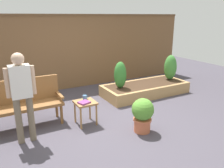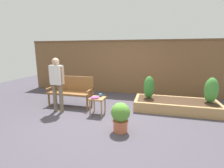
{
  "view_description": "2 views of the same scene",
  "coord_description": "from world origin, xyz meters",
  "px_view_note": "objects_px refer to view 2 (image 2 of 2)",
  "views": [
    {
      "loc": [
        -1.86,
        -3.77,
        2.11
      ],
      "look_at": [
        0.59,
        0.68,
        0.57
      ],
      "focal_mm": 36.1,
      "sensor_mm": 36.0,
      "label": 1
    },
    {
      "loc": [
        1.15,
        -3.93,
        1.78
      ],
      "look_at": [
        -0.07,
        0.79,
        0.75
      ],
      "focal_mm": 26.03,
      "sensor_mm": 36.0,
      "label": 2
    }
  ],
  "objects_px": {
    "garden_bench": "(71,89)",
    "cup_on_table": "(100,95)",
    "person_by_bench": "(57,80)",
    "book_on_table": "(95,98)",
    "shrub_near_bench": "(149,87)",
    "shrub_far_corner": "(211,90)",
    "potted_boxwood": "(121,116)",
    "side_table": "(98,101)"
  },
  "relations": [
    {
      "from": "cup_on_table",
      "to": "person_by_bench",
      "type": "distance_m",
      "value": 1.29
    },
    {
      "from": "cup_on_table",
      "to": "book_on_table",
      "type": "distance_m",
      "value": 0.21
    },
    {
      "from": "cup_on_table",
      "to": "shrub_far_corner",
      "type": "bearing_deg",
      "value": 14.77
    },
    {
      "from": "garden_bench",
      "to": "shrub_far_corner",
      "type": "bearing_deg",
      "value": 5.34
    },
    {
      "from": "potted_boxwood",
      "to": "garden_bench",
      "type": "bearing_deg",
      "value": 145.01
    },
    {
      "from": "side_table",
      "to": "book_on_table",
      "type": "height_order",
      "value": "book_on_table"
    },
    {
      "from": "garden_bench",
      "to": "person_by_bench",
      "type": "relative_size",
      "value": 0.92
    },
    {
      "from": "book_on_table",
      "to": "potted_boxwood",
      "type": "relative_size",
      "value": 0.31
    },
    {
      "from": "shrub_far_corner",
      "to": "person_by_bench",
      "type": "relative_size",
      "value": 0.46
    },
    {
      "from": "garden_bench",
      "to": "shrub_near_bench",
      "type": "distance_m",
      "value": 2.46
    },
    {
      "from": "cup_on_table",
      "to": "shrub_near_bench",
      "type": "bearing_deg",
      "value": 31.33
    },
    {
      "from": "side_table",
      "to": "shrub_far_corner",
      "type": "xyz_separation_m",
      "value": [
        3.05,
        0.91,
        0.26
      ]
    },
    {
      "from": "garden_bench",
      "to": "cup_on_table",
      "type": "bearing_deg",
      "value": -19.88
    },
    {
      "from": "side_table",
      "to": "person_by_bench",
      "type": "height_order",
      "value": "person_by_bench"
    },
    {
      "from": "garden_bench",
      "to": "shrub_far_corner",
      "type": "height_order",
      "value": "shrub_far_corner"
    },
    {
      "from": "side_table",
      "to": "potted_boxwood",
      "type": "height_order",
      "value": "potted_boxwood"
    },
    {
      "from": "cup_on_table",
      "to": "potted_boxwood",
      "type": "distance_m",
      "value": 1.21
    },
    {
      "from": "cup_on_table",
      "to": "shrub_far_corner",
      "type": "height_order",
      "value": "shrub_far_corner"
    },
    {
      "from": "book_on_table",
      "to": "shrub_far_corner",
      "type": "bearing_deg",
      "value": 0.6
    },
    {
      "from": "book_on_table",
      "to": "garden_bench",
      "type": "bearing_deg",
      "value": 133.26
    },
    {
      "from": "side_table",
      "to": "person_by_bench",
      "type": "relative_size",
      "value": 0.31
    },
    {
      "from": "person_by_bench",
      "to": "book_on_table",
      "type": "bearing_deg",
      "value": 2.89
    },
    {
      "from": "side_table",
      "to": "shrub_near_bench",
      "type": "bearing_deg",
      "value": 34.06
    },
    {
      "from": "garden_bench",
      "to": "potted_boxwood",
      "type": "bearing_deg",
      "value": -34.99
    },
    {
      "from": "shrub_near_bench",
      "to": "shrub_far_corner",
      "type": "height_order",
      "value": "shrub_far_corner"
    },
    {
      "from": "side_table",
      "to": "shrub_near_bench",
      "type": "xyz_separation_m",
      "value": [
        1.35,
        0.91,
        0.25
      ]
    },
    {
      "from": "cup_on_table",
      "to": "book_on_table",
      "type": "bearing_deg",
      "value": -116.79
    },
    {
      "from": "garden_bench",
      "to": "shrub_near_bench",
      "type": "bearing_deg",
      "value": 9.04
    },
    {
      "from": "side_table",
      "to": "potted_boxwood",
      "type": "bearing_deg",
      "value": -44.54
    },
    {
      "from": "cup_on_table",
      "to": "shrub_far_corner",
      "type": "xyz_separation_m",
      "value": [
        3.01,
        0.79,
        0.14
      ]
    },
    {
      "from": "shrub_near_bench",
      "to": "shrub_far_corner",
      "type": "distance_m",
      "value": 1.71
    },
    {
      "from": "shrub_near_bench",
      "to": "cup_on_table",
      "type": "bearing_deg",
      "value": -148.67
    },
    {
      "from": "garden_bench",
      "to": "potted_boxwood",
      "type": "height_order",
      "value": "garden_bench"
    },
    {
      "from": "potted_boxwood",
      "to": "person_by_bench",
      "type": "xyz_separation_m",
      "value": [
        -1.97,
        0.68,
        0.57
      ]
    },
    {
      "from": "shrub_near_bench",
      "to": "person_by_bench",
      "type": "xyz_separation_m",
      "value": [
        -2.5,
        -1.03,
        0.29
      ]
    },
    {
      "from": "garden_bench",
      "to": "potted_boxwood",
      "type": "relative_size",
      "value": 2.19
    },
    {
      "from": "garden_bench",
      "to": "shrub_far_corner",
      "type": "relative_size",
      "value": 1.99
    },
    {
      "from": "book_on_table",
      "to": "shrub_near_bench",
      "type": "distance_m",
      "value": 1.71
    },
    {
      "from": "cup_on_table",
      "to": "potted_boxwood",
      "type": "height_order",
      "value": "potted_boxwood"
    },
    {
      "from": "potted_boxwood",
      "to": "shrub_far_corner",
      "type": "bearing_deg",
      "value": 37.46
    },
    {
      "from": "garden_bench",
      "to": "book_on_table",
      "type": "distance_m",
      "value": 1.19
    },
    {
      "from": "garden_bench",
      "to": "side_table",
      "type": "relative_size",
      "value": 3.0
    }
  ]
}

